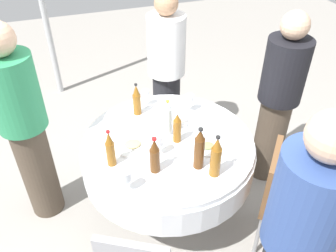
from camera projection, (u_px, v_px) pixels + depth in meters
name	position (u px, v px, depth m)	size (l,w,h in m)	color
ground_plane	(168.00, 206.00, 3.01)	(10.00, 10.00, 0.00)	gray
dining_table	(168.00, 156.00, 2.66)	(1.29, 1.29, 0.74)	white
bottle_amber_rear	(177.00, 128.00, 2.49)	(0.06, 0.06, 0.25)	#8C5619
bottle_amber_right	(110.00, 149.00, 2.29)	(0.06, 0.06, 0.28)	#8C5619
bottle_brown_near	(199.00, 149.00, 2.26)	(0.07, 0.07, 0.32)	#593314
bottle_amber_left	(216.00, 157.00, 2.20)	(0.07, 0.07, 0.32)	#8C5619
bottle_clear_inner	(168.00, 119.00, 2.55)	(0.07, 0.07, 0.30)	silver
bottle_brown_mid	(155.00, 156.00, 2.24)	(0.07, 0.07, 0.28)	#593314
bottle_amber_outer	(137.00, 100.00, 2.76)	(0.06, 0.06, 0.28)	#8C5619
wine_glass_left	(158.00, 141.00, 2.38)	(0.06, 0.06, 0.16)	white
wine_glass_inner	(126.00, 177.00, 2.11)	(0.07, 0.07, 0.16)	white
wine_glass_mid	(189.00, 99.00, 2.80)	(0.07, 0.07, 0.15)	white
wine_glass_outer	(146.00, 95.00, 2.87)	(0.06, 0.06, 0.15)	white
plate_front	(133.00, 145.00, 2.50)	(0.26, 0.26, 0.04)	white
plate_north	(208.00, 147.00, 2.49)	(0.20, 0.20, 0.04)	white
knife_right	(145.00, 125.00, 2.71)	(0.18, 0.02, 0.01)	silver
fork_near	(165.00, 106.00, 2.92)	(0.18, 0.02, 0.01)	silver
folded_napkin	(178.00, 121.00, 2.74)	(0.14, 0.14, 0.02)	white
person_rear	(25.00, 127.00, 2.49)	(0.34, 0.34, 1.64)	#4C3F33
person_right	(293.00, 245.00, 1.72)	(0.34, 0.34, 1.67)	#26262B
person_near	(166.00, 73.00, 3.23)	(0.34, 0.34, 1.55)	#26262B
person_left	(278.00, 100.00, 2.87)	(0.34, 0.34, 1.55)	#4C3F33
chair_outer	(282.00, 194.00, 2.44)	(0.56, 0.56, 0.87)	brown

